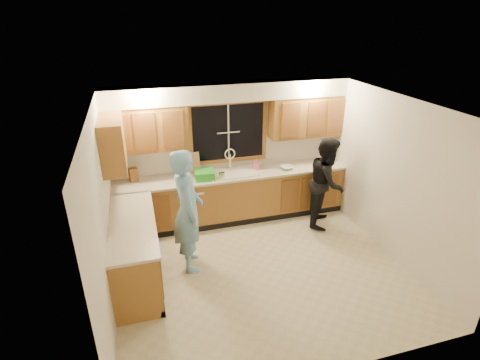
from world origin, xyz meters
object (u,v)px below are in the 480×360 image
object	(u,v)px
knife_block	(133,175)
soap_bottle	(256,164)
dishwasher	(187,205)
dish_crate	(204,175)
sink	(233,176)
stove	(136,275)
woman	(327,182)
bowl	(287,167)
man	(188,211)

from	to	relation	value
knife_block	soap_bottle	distance (m)	2.18
knife_block	soap_bottle	xyz separation A→B (m)	(2.18, -0.09, -0.02)
dishwasher	dish_crate	distance (m)	0.67
sink	soap_bottle	xyz separation A→B (m)	(0.46, 0.05, 0.16)
stove	woman	world-z (taller)	woman
sink	dish_crate	xyz separation A→B (m)	(-0.54, -0.10, 0.13)
knife_block	bowl	size ratio (longest dim) A/B	1.06
man	bowl	distance (m)	2.30
knife_block	bowl	world-z (taller)	knife_block
stove	soap_bottle	world-z (taller)	soap_bottle
sink	dishwasher	distance (m)	0.96
knife_block	soap_bottle	size ratio (longest dim) A/B	1.15
woman	knife_block	world-z (taller)	woman
dish_crate	man	bearing A→B (deg)	-112.88
sink	knife_block	size ratio (longest dim) A/B	3.54
woman	knife_block	distance (m)	3.36
man	woman	distance (m)	2.62
sink	bowl	world-z (taller)	sink
sink	woman	distance (m)	1.67
dishwasher	soap_bottle	world-z (taller)	soap_bottle
man	soap_bottle	xyz separation A→B (m)	(1.46, 1.24, 0.08)
stove	bowl	distance (m)	3.35
knife_block	soap_bottle	world-z (taller)	knife_block
dish_crate	bowl	xyz separation A→B (m)	(1.55, 0.02, -0.05)
stove	knife_block	world-z (taller)	knife_block
woman	bowl	distance (m)	0.77
sink	woman	size ratio (longest dim) A/B	0.53
man	soap_bottle	world-z (taller)	man
sink	dishwasher	world-z (taller)	sink
dish_crate	woman	bearing A→B (deg)	-13.84
sink	dish_crate	size ratio (longest dim) A/B	2.63
dish_crate	stove	bearing A→B (deg)	-126.26
woman	soap_bottle	bearing A→B (deg)	91.89
knife_block	dish_crate	distance (m)	1.20
dishwasher	dish_crate	bearing A→B (deg)	-15.47
soap_bottle	bowl	size ratio (longest dim) A/B	0.92
man	knife_block	xyz separation A→B (m)	(-0.72, 1.33, 0.10)
woman	dish_crate	bearing A→B (deg)	109.32
sink	dish_crate	distance (m)	0.56
dishwasher	man	distance (m)	1.30
stove	dish_crate	world-z (taller)	dish_crate
dish_crate	soap_bottle	bearing A→B (deg)	8.46
sink	stove	world-z (taller)	sink
knife_block	sink	bearing A→B (deg)	-24.91
stove	knife_block	distance (m)	2.05
dishwasher	bowl	distance (m)	1.94
sink	dish_crate	world-z (taller)	sink
man	bowl	world-z (taller)	man
dish_crate	knife_block	bearing A→B (deg)	168.48
stove	dish_crate	size ratio (longest dim) A/B	2.75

